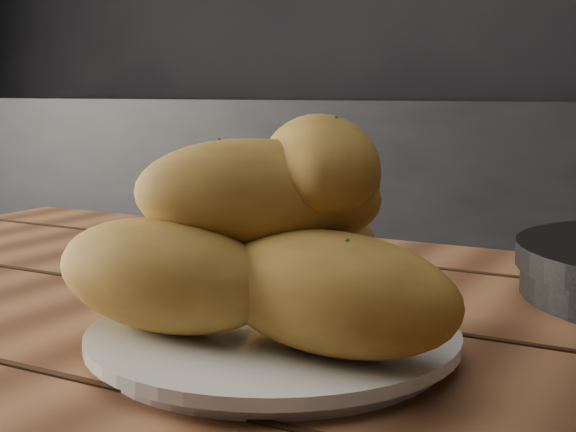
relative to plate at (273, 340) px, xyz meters
name	(u,v)px	position (x,y,z in m)	size (l,w,h in m)	color
counter	(402,267)	(-0.50, 1.56, -0.31)	(2.80, 0.60, 0.90)	black
plate	(273,340)	(0.00, 0.00, 0.00)	(0.25, 0.25, 0.02)	silver
bread_rolls	(273,238)	(0.00, 0.00, 0.07)	(0.29, 0.23, 0.14)	#B18431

